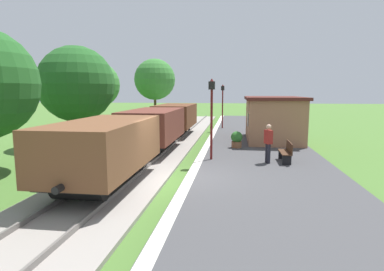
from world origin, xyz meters
name	(u,v)px	position (x,y,z in m)	size (l,w,h in m)	color
ground_plane	(180,183)	(0.00, 0.00, 0.00)	(160.00, 160.00, 0.00)	#47702D
platform_slab	(268,183)	(3.20, 0.00, 0.12)	(6.00, 60.00, 0.25)	#424244
platform_edge_stripe	(190,177)	(0.40, 0.00, 0.25)	(0.36, 60.00, 0.01)	silver
track_ballast	(117,179)	(-2.40, 0.00, 0.06)	(3.80, 60.00, 0.12)	gray
rail_near	(136,176)	(-1.68, 0.00, 0.19)	(0.07, 60.00, 0.14)	slate
rail_far	(99,175)	(-3.12, 0.00, 0.19)	(0.07, 60.00, 0.14)	slate
freight_train	(154,128)	(-2.40, 5.52, 1.40)	(2.50, 19.40, 2.12)	brown
station_hut	(273,118)	(4.40, 9.47, 1.65)	(3.50, 5.80, 2.78)	#9E6B4C
bench_near_hut	(286,152)	(4.29, 3.05, 0.72)	(0.42, 1.50, 0.91)	#422819
person_waiting	(268,142)	(3.45, 2.72, 1.18)	(0.37, 0.44, 1.71)	black
potted_planter	(237,139)	(2.11, 6.43, 0.72)	(0.64, 0.64, 0.92)	brown
lamp_post_near	(212,104)	(0.94, 3.16, 2.80)	(0.28, 0.28, 3.70)	#591414
lamp_post_far	(223,98)	(0.94, 15.91, 2.80)	(0.28, 0.28, 3.70)	#591414
tree_trackside_far	(76,84)	(-7.74, 7.44, 3.80)	(4.67, 4.67, 6.14)	#4C3823
tree_field_left	(97,85)	(-10.15, 15.70, 3.94)	(4.03, 4.03, 5.96)	#4C3823
tree_field_distant	(155,79)	(-6.76, 23.08, 4.65)	(4.46, 4.46, 6.89)	#4C3823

